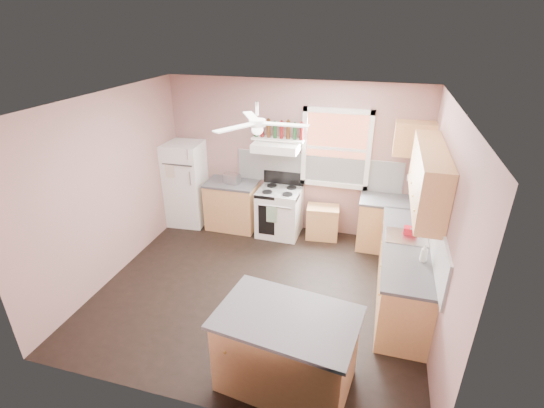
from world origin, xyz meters
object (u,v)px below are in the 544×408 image
(island, at_px, (286,351))
(stove, at_px, (279,212))
(refrigerator, at_px, (186,184))
(cart, at_px, (322,223))
(toaster, at_px, (232,179))

(island, bearing_deg, stove, 113.53)
(refrigerator, height_order, island, refrigerator)
(refrigerator, xyz_separation_m, stove, (1.80, 0.02, -0.36))
(refrigerator, height_order, cart, refrigerator)
(toaster, bearing_deg, refrigerator, -165.83)
(refrigerator, relative_size, stove, 1.83)
(refrigerator, bearing_deg, island, -53.69)
(stove, distance_m, island, 3.27)
(cart, bearing_deg, refrigerator, 175.79)
(toaster, relative_size, cart, 0.51)
(cart, bearing_deg, island, -93.98)
(toaster, distance_m, island, 3.64)
(cart, distance_m, island, 3.22)
(refrigerator, bearing_deg, cart, -2.52)
(toaster, xyz_separation_m, cart, (1.65, 0.09, -0.71))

